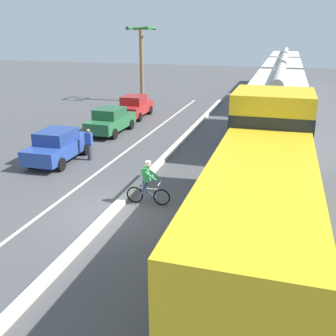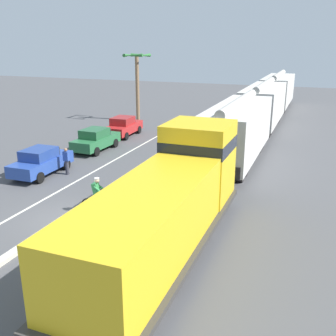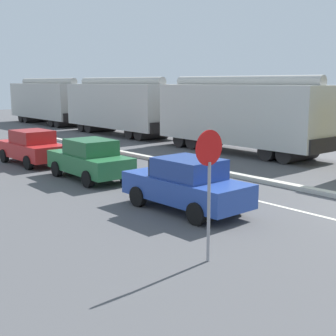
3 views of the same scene
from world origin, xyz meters
The scene contains 10 objects.
median_curb centered at (0.00, 6.00, 0.08)m, with size 0.36×36.00×0.16m, color beige.
lane_stripe centered at (-2.40, 6.00, 0.00)m, with size 0.14×36.00×0.01m, color silver.
hopper_car_lead centered at (5.23, 11.51, 2.08)m, with size 2.90×10.60×4.18m.
hopper_car_middle centered at (5.23, 23.11, 2.08)m, with size 2.90×10.60×4.18m.
hopper_car_trailing centered at (5.23, 34.71, 2.08)m, with size 2.90×10.60×4.18m.
parked_car_blue centered at (-4.98, 4.71, 0.82)m, with size 1.91×4.24×1.62m.
parked_car_green centered at (-4.81, 10.61, 0.82)m, with size 1.91×4.24×1.62m.
parked_car_red centered at (-5.08, 15.47, 0.82)m, with size 1.93×4.25×1.62m.
stop_sign centered at (-7.38, 1.36, 2.02)m, with size 0.76×0.08×2.88m.
pedestrian_by_cars centered at (-3.59, 5.29, 0.85)m, with size 0.34×0.22×1.62m.
Camera 3 is at (-14.29, -5.49, 3.86)m, focal length 50.00 mm.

